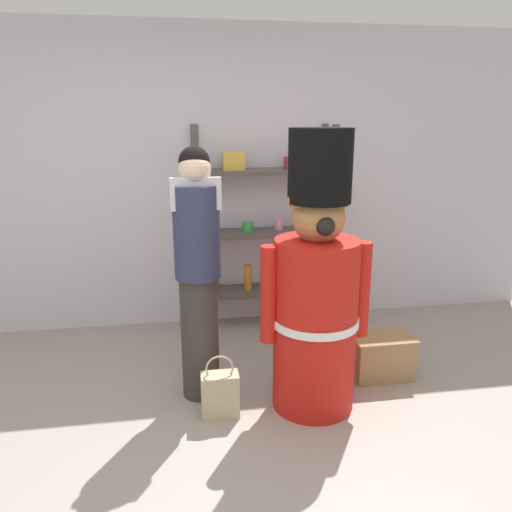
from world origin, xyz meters
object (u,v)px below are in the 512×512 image
object	(u,v)px
merchandise_shelf	(262,229)
shopping_bag	(220,394)
person_shopper	(198,270)
teddy_bear_guard	(316,294)
display_crate	(381,355)

from	to	relation	value
merchandise_shelf	shopping_bag	distance (m)	1.68
person_shopper	shopping_bag	distance (m)	0.80
teddy_bear_guard	person_shopper	xyz separation A→B (m)	(-0.72, 0.25, 0.12)
person_shopper	merchandise_shelf	bearing A→B (deg)	61.30
teddy_bear_guard	person_shopper	size ratio (longest dim) A/B	1.07
merchandise_shelf	teddy_bear_guard	xyz separation A→B (m)	(0.10, -1.38, -0.12)
merchandise_shelf	shopping_bag	world-z (taller)	merchandise_shelf
teddy_bear_guard	shopping_bag	distance (m)	0.87
shopping_bag	display_crate	xyz separation A→B (m)	(1.21, 0.32, 0.01)
display_crate	teddy_bear_guard	bearing A→B (deg)	-154.07
teddy_bear_guard	display_crate	xyz separation A→B (m)	(0.59, 0.29, -0.61)
teddy_bear_guard	shopping_bag	size ratio (longest dim) A/B	4.29
merchandise_shelf	display_crate	world-z (taller)	merchandise_shelf
teddy_bear_guard	merchandise_shelf	bearing A→B (deg)	94.09
merchandise_shelf	display_crate	size ratio (longest dim) A/B	4.04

